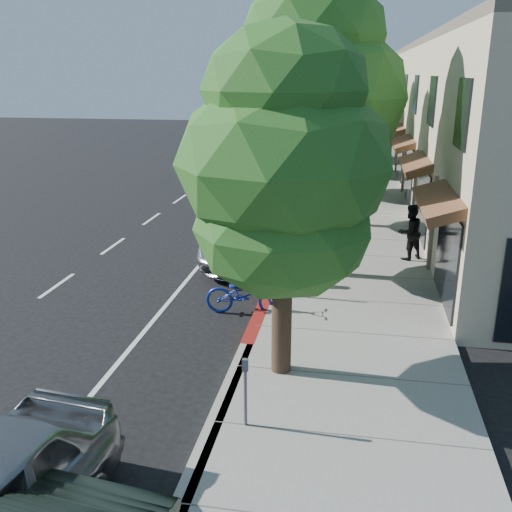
% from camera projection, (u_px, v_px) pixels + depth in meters
% --- Properties ---
extents(ground, '(120.00, 120.00, 0.00)m').
position_uv_depth(ground, '(255.00, 331.00, 13.68)').
color(ground, black).
rests_on(ground, ground).
extents(sidewalk, '(4.60, 56.00, 0.15)m').
position_uv_depth(sidewalk, '(355.00, 240.00, 20.78)').
color(sidewalk, gray).
rests_on(sidewalk, ground).
extents(curb, '(0.30, 56.00, 0.15)m').
position_uv_depth(curb, '(292.00, 237.00, 21.15)').
color(curb, '#9E998E').
rests_on(curb, ground).
extents(curb_red_segment, '(0.32, 4.00, 0.15)m').
position_uv_depth(curb_red_segment, '(261.00, 312.00, 14.59)').
color(curb_red_segment, maroon).
rests_on(curb_red_segment, ground).
extents(storefront_building, '(10.00, 36.00, 7.00)m').
position_uv_depth(storefront_building, '(511.00, 124.00, 27.89)').
color(storefront_building, beige).
rests_on(storefront_building, ground).
extents(street_tree_0, '(4.01, 4.01, 6.83)m').
position_uv_depth(street_tree_0, '(284.00, 169.00, 10.35)').
color(street_tree_0, black).
rests_on(street_tree_0, ground).
extents(street_tree_1, '(5.29, 5.29, 8.41)m').
position_uv_depth(street_tree_1, '(312.00, 101.00, 15.69)').
color(street_tree_1, black).
rests_on(street_tree_1, ground).
extents(street_tree_2, '(4.05, 4.05, 7.26)m').
position_uv_depth(street_tree_2, '(324.00, 109.00, 21.49)').
color(street_tree_2, black).
rests_on(street_tree_2, ground).
extents(street_tree_3, '(5.24, 5.24, 7.40)m').
position_uv_depth(street_tree_3, '(332.00, 105.00, 27.16)').
color(street_tree_3, black).
rests_on(street_tree_3, ground).
extents(street_tree_4, '(5.07, 5.07, 7.48)m').
position_uv_depth(street_tree_4, '(337.00, 97.00, 32.75)').
color(street_tree_4, black).
rests_on(street_tree_4, ground).
extents(street_tree_5, '(5.50, 5.50, 7.55)m').
position_uv_depth(street_tree_5, '(340.00, 94.00, 38.39)').
color(street_tree_5, black).
rests_on(street_tree_5, ground).
extents(cyclist, '(0.43, 0.65, 1.78)m').
position_uv_depth(cyclist, '(249.00, 256.00, 16.33)').
color(cyclist, white).
rests_on(cyclist, ground).
extents(bicycle, '(2.10, 0.83, 1.08)m').
position_uv_depth(bicycle, '(246.00, 294.00, 14.49)').
color(bicycle, '#16299B').
rests_on(bicycle, ground).
extents(silver_suv, '(3.47, 6.34, 1.68)m').
position_uv_depth(silver_suv, '(262.00, 234.00, 18.69)').
color(silver_suv, '#AFB0B4').
rests_on(silver_suv, ground).
extents(dark_sedan, '(2.23, 5.01, 1.60)m').
position_uv_depth(dark_sedan, '(257.00, 207.00, 22.60)').
color(dark_sedan, black).
rests_on(dark_sedan, ground).
extents(white_pickup, '(2.16, 5.20, 1.50)m').
position_uv_depth(white_pickup, '(283.00, 170.00, 31.61)').
color(white_pickup, silver).
rests_on(white_pickup, ground).
extents(dark_suv_far, '(2.17, 4.39, 1.44)m').
position_uv_depth(dark_suv_far, '(285.00, 163.00, 33.92)').
color(dark_suv_far, black).
rests_on(dark_suv_far, ground).
extents(pedestrian, '(1.11, 1.06, 1.80)m').
position_uv_depth(pedestrian, '(410.00, 232.00, 18.19)').
color(pedestrian, black).
rests_on(pedestrian, sidewalk).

